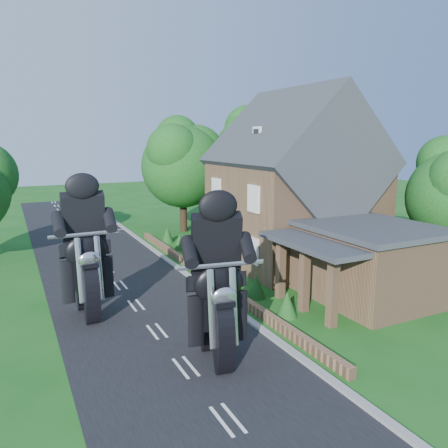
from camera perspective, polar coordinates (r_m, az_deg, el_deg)
name	(u,v)px	position (r m, az deg, el deg)	size (l,w,h in m)	color
ground	(157,332)	(17.44, -8.76, -13.73)	(120.00, 120.00, 0.00)	#164E16
road	(157,331)	(17.43, -8.76, -13.70)	(7.00, 80.00, 0.02)	black
kerb	(240,314)	(18.72, 2.15, -11.62)	(0.30, 80.00, 0.12)	gray
garden_wall	(206,276)	(23.16, -2.38, -6.76)	(0.30, 22.00, 0.40)	#8C6647
house	(294,190)	(26.19, 9.13, 4.46)	(9.54, 8.64, 10.24)	#8C6647
annex	(368,261)	(21.15, 18.28, -4.62)	(7.05, 5.94, 3.44)	#8C6647
tree_house_right	(345,169)	(32.00, 15.51, 6.89)	(6.51, 6.00, 8.40)	black
tree_behind_house	(259,152)	(36.55, 4.66, 9.34)	(7.81, 7.20, 10.08)	black
tree_behind_left	(187,159)	(34.77, -4.84, 8.44)	(6.94, 6.40, 9.16)	black
shrub_a	(287,304)	(18.56, 8.22, -10.30)	(0.90, 0.90, 1.10)	#133E14
shrub_b	(256,286)	(20.53, 4.23, -8.10)	(0.90, 0.90, 1.10)	#133E14
shrub_c	(231,272)	(22.61, 0.98, -6.26)	(0.90, 0.90, 1.10)	#133E14
shrub_d	(194,250)	(26.98, -3.92, -3.43)	(0.90, 0.90, 1.10)	#133E14
shrub_e	(180,242)	(29.24, -5.81, -2.33)	(0.90, 0.90, 1.10)	#133E14
shrub_f	(167,235)	(31.53, -7.42, -1.38)	(0.90, 0.90, 1.10)	#133E14
motorcycle_lead	(217,338)	(14.78, -0.96, -14.64)	(0.47, 1.85, 1.72)	black
motorcycle_follow	(88,296)	(19.08, -17.31, -9.00)	(0.49, 1.92, 1.79)	black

